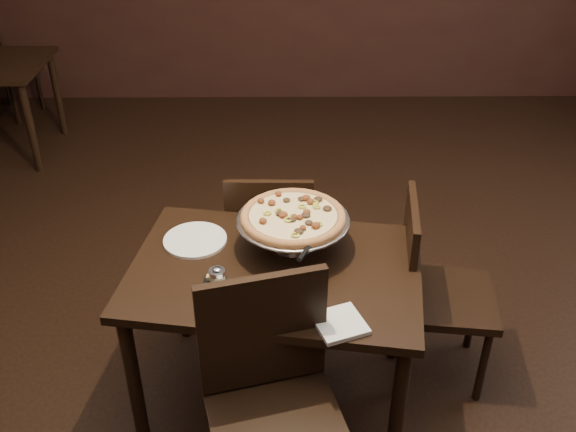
{
  "coord_description": "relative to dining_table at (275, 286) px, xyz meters",
  "views": [
    {
      "loc": [
        0.02,
        -1.89,
        2.17
      ],
      "look_at": [
        0.04,
        0.12,
        0.89
      ],
      "focal_mm": 40.0,
      "sensor_mm": 36.0,
      "label": 1
    }
  ],
  "objects": [
    {
      "name": "pizza_stand",
      "position": [
        0.07,
        0.13,
        0.24
      ],
      "size": [
        0.44,
        0.44,
        0.18
      ],
      "color": "#B6B6BD",
      "rests_on": "dining_table"
    },
    {
      "name": "pepper_flake_shaker",
      "position": [
        -0.04,
        -0.2,
        0.14
      ],
      "size": [
        0.06,
        0.06,
        0.1
      ],
      "color": "maroon",
      "rests_on": "dining_table"
    },
    {
      "name": "plate_near",
      "position": [
        -0.09,
        -0.28,
        0.1
      ],
      "size": [
        0.22,
        0.22,
        0.01
      ],
      "primitive_type": "cylinder",
      "color": "white",
      "rests_on": "dining_table"
    },
    {
      "name": "chair_side",
      "position": [
        0.66,
        0.16,
        -0.13
      ],
      "size": [
        0.45,
        0.45,
        0.86
      ],
      "rotation": [
        0.0,
        0.0,
        1.45
      ],
      "color": "black",
      "rests_on": "ground"
    },
    {
      "name": "chair_far",
      "position": [
        -0.03,
        0.53,
        -0.14
      ],
      "size": [
        0.4,
        0.4,
        0.83
      ],
      "rotation": [
        0.0,
        0.0,
        3.12
      ],
      "color": "black",
      "rests_on": "ground"
    },
    {
      "name": "napkin_stack",
      "position": [
        0.22,
        -0.33,
        0.1
      ],
      "size": [
        0.21,
        0.21,
        0.02
      ],
      "primitive_type": "cube",
      "rotation": [
        0.0,
        0.0,
        0.36
      ],
      "color": "white",
      "rests_on": "dining_table"
    },
    {
      "name": "packet_caddy",
      "position": [
        -0.21,
        -0.13,
        0.12
      ],
      "size": [
        0.08,
        0.08,
        0.07
      ],
      "rotation": [
        0.0,
        0.0,
        -0.08
      ],
      "color": "black",
      "rests_on": "dining_table"
    },
    {
      "name": "chair_near",
      "position": [
        -0.01,
        -0.49,
        -0.09
      ],
      "size": [
        0.53,
        0.53,
        0.93
      ],
      "rotation": [
        0.0,
        0.0,
        0.26
      ],
      "color": "black",
      "rests_on": "ground"
    },
    {
      "name": "plate_left",
      "position": [
        -0.33,
        0.18,
        0.1
      ],
      "size": [
        0.26,
        0.26,
        0.01
      ],
      "primitive_type": "cylinder",
      "color": "white",
      "rests_on": "dining_table"
    },
    {
      "name": "parmesan_shaker",
      "position": [
        -0.21,
        -0.14,
        0.14
      ],
      "size": [
        0.06,
        0.06,
        0.1
      ],
      "color": "#EEEAB9",
      "rests_on": "dining_table"
    },
    {
      "name": "serving_spatula",
      "position": [
        0.11,
        -0.1,
        0.23
      ],
      "size": [
        0.14,
        0.14,
        0.02
      ],
      "rotation": [
        0.0,
        0.0,
        -0.41
      ],
      "color": "#B6B6BD",
      "rests_on": "pizza_stand"
    },
    {
      "name": "dining_table",
      "position": [
        0.0,
        0.0,
        0.0
      ],
      "size": [
        1.21,
        0.9,
        0.69
      ],
      "rotation": [
        0.0,
        0.0,
        -0.15
      ],
      "color": "black",
      "rests_on": "ground"
    },
    {
      "name": "room",
      "position": [
        0.08,
        -0.04,
        0.8
      ],
      "size": [
        6.04,
        7.04,
        2.84
      ],
      "color": "black",
      "rests_on": "ground"
    }
  ]
}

